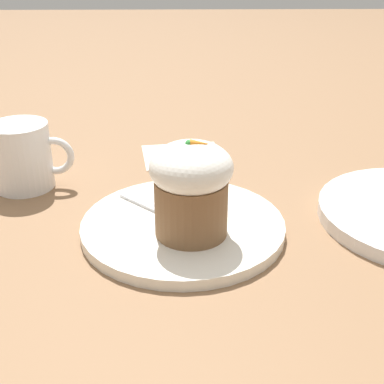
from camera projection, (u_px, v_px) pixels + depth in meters
The scene contains 6 objects.
ground_plane at pixel (184, 231), 0.63m from camera, with size 4.00×4.00×0.00m, color #846042.
dessert_plate at pixel (184, 226), 0.63m from camera, with size 0.24×0.24×0.01m.
carrot_cake at pixel (192, 187), 0.58m from camera, with size 0.09×0.09×0.11m.
spoon at pixel (172, 216), 0.63m from camera, with size 0.10×0.10×0.01m.
coffee_cup at pixel (24, 156), 0.73m from camera, with size 0.11×0.08×0.09m.
paper_napkin at pixel (181, 155), 0.85m from camera, with size 0.13×0.12×0.00m.
Camera 1 is at (-0.00, -0.55, 0.32)m, focal length 50.00 mm.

